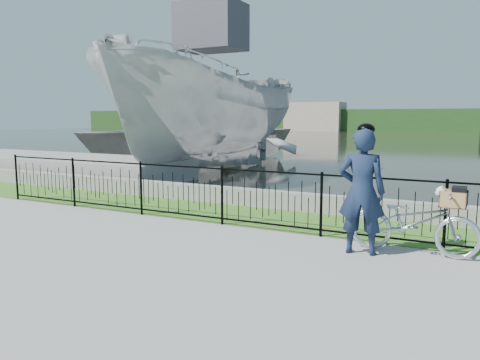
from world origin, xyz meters
The scene contains 12 objects.
ground centered at (0.00, 0.00, 0.00)m, with size 120.00×120.00×0.00m, color gray.
grass_strip centered at (0.00, 2.60, 0.00)m, with size 60.00×2.00×0.01m, color #3D6E22.
water centered at (0.00, 33.00, 0.00)m, with size 120.00×120.00×0.00m, color black.
quay_wall centered at (0.00, 3.60, 0.20)m, with size 60.00×0.30×0.40m, color gray.
fence centered at (0.00, 1.60, 0.58)m, with size 14.00×0.06×1.15m, color black, non-canonical shape.
far_treeline centered at (0.00, 60.00, 1.50)m, with size 120.00×6.00×3.00m, color #21441A.
far_building_left centered at (-18.00, 58.00, 2.00)m, with size 8.00×4.00×4.00m, color #9F9180.
dock centered at (-10.00, 5.50, 0.35)m, with size 10.00×3.00×0.70m, color gray.
bicycle_rig centered at (2.58, 1.27, 0.51)m, with size 1.92×0.67×1.10m.
cyclist centered at (1.85, 0.91, 0.99)m, with size 0.76×0.56×2.01m.
boat_near centered at (-5.19, 8.23, 2.18)m, with size 4.15×10.83×5.97m.
boat_far centered at (-9.43, 12.87, 1.15)m, with size 11.63×13.35×2.31m.
Camera 1 is at (3.46, -6.20, 2.12)m, focal length 35.00 mm.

